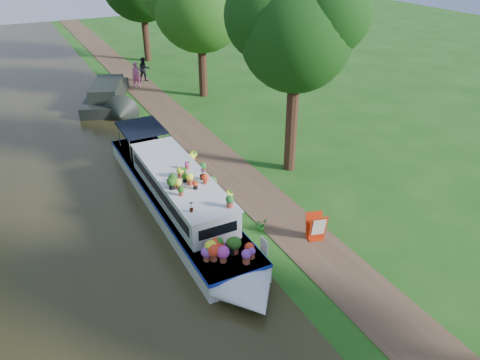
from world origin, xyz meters
name	(u,v)px	position (x,y,z in m)	size (l,w,h in m)	color
ground	(249,218)	(0.00, 0.00, 0.00)	(100.00, 100.00, 0.00)	#1A4C13
canal_water	(96,262)	(-6.00, 0.00, 0.01)	(10.00, 100.00, 0.02)	black
towpath	(275,211)	(1.20, 0.00, 0.01)	(2.20, 100.00, 0.03)	#4E3724
plant_boat	(182,197)	(-2.25, 1.43, 0.85)	(2.29, 13.52, 2.30)	silver
tree_near_overhang	(296,26)	(3.79, 3.06, 6.60)	(5.52, 5.28, 8.99)	black
second_boat	(107,96)	(-1.75, 16.19, 0.59)	(4.48, 8.01, 1.45)	black
sandwich_board	(316,228)	(1.55, -2.35, 0.50)	(0.69, 0.66, 1.03)	#BB2B0D
pedestrian_pink	(136,75)	(1.00, 18.92, 0.92)	(0.65, 0.43, 1.78)	#CA5383
pedestrian_dark	(144,70)	(1.90, 20.02, 0.92)	(0.87, 0.68, 1.78)	black
verge_plant	(261,225)	(0.05, -0.91, 0.24)	(0.42, 0.37, 0.47)	#226B20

